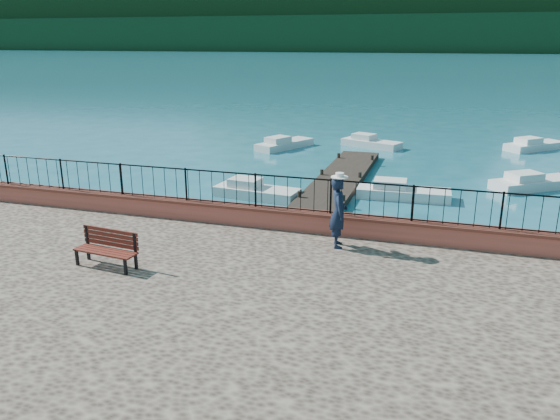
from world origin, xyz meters
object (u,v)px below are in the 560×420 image
Objects in this scene: boat_5 at (535,143)px; park_bench at (107,256)px; boat_3 at (285,142)px; boat_0 at (257,188)px; boat_4 at (372,141)px; person at (338,212)px; boat_1 at (404,189)px; boat_2 at (535,180)px.

park_bench is at bearing -159.70° from boat_5.
boat_3 is at bearing 101.33° from park_bench.
boat_5 is (12.58, 14.87, 0.00)m from boat_0.
park_bench is 23.57m from boat_4.
park_bench is 0.44× the size of boat_4.
person is 0.52× the size of boat_0.
boat_0 is (-4.98, 7.66, -1.73)m from person.
boat_3 is at bearing 128.83° from boat_1.
boat_2 is (6.40, 12.72, -1.73)m from person.
boat_2 is at bearing -87.98° from boat_3.
boat_0 is 19.48m from boat_5.
boat_0 is at bearing -166.50° from boat_1.
boat_4 is (-2.92, 11.07, 0.00)m from boat_1.
park_bench is 0.41× the size of boat_5.
boat_0 and boat_4 have the same top height.
boat_1 is 1.04× the size of boat_4.
boat_0 is 0.98× the size of boat_4.
boat_5 is at bearing -34.52° from person.
person is at bearing -98.04° from boat_1.
person is 0.47× the size of boat_5.
person reaches higher than boat_5.
boat_3 is at bearing 152.01° from boat_5.
boat_2 is at bearing 59.89° from park_bench.
boat_1 and boat_5 have the same top height.
boat_1 is 0.94× the size of boat_3.
boat_2 is (11.39, 5.06, 0.00)m from boat_0.
boat_2 is at bearing 30.24° from boat_0.
boat_5 is (7.60, 22.54, -1.73)m from person.
boat_3 and boat_4 have the same top height.
boat_1 is 0.97× the size of boat_5.
boat_5 is at bearing 33.92° from boat_4.
boat_3 is at bearing 106.96° from boat_0.
boat_4 is at bearing 82.98° from boat_0.
park_bench is at bearing -76.04° from boat_4.
boat_2 is (11.39, 15.67, -1.07)m from park_bench.
boat_2 is at bearing -140.38° from boat_5.
boat_3 is (-2.04, 10.84, 0.00)m from boat_0.
person reaches higher than boat_0.
boat_5 is (6.65, 13.21, 0.00)m from boat_1.
boat_2 is at bearing -42.61° from person.
park_bench reaches higher than boat_5.
boat_1 is 12.15m from boat_3.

